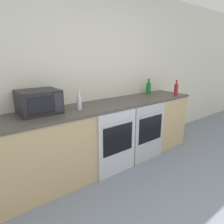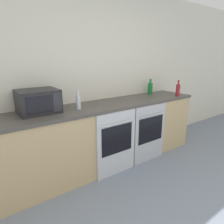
{
  "view_description": "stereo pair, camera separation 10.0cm",
  "coord_description": "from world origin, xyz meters",
  "views": [
    {
      "loc": [
        -1.57,
        -0.42,
        1.58
      ],
      "look_at": [
        0.16,
        1.81,
        0.79
      ],
      "focal_mm": 32.0,
      "sensor_mm": 36.0,
      "label": 1
    },
    {
      "loc": [
        -1.49,
        -0.48,
        1.58
      ],
      "look_at": [
        0.16,
        1.81,
        0.79
      ],
      "focal_mm": 32.0,
      "sensor_mm": 36.0,
      "label": 2
    }
  ],
  "objects": [
    {
      "name": "microwave",
      "position": [
        -0.85,
        1.9,
        1.07
      ],
      "size": [
        0.46,
        0.39,
        0.28
      ],
      "color": "#232326",
      "rests_on": "counter_back"
    },
    {
      "name": "oven_right",
      "position": [
        0.64,
        1.49,
        0.45
      ],
      "size": [
        0.61,
        0.06,
        0.89
      ],
      "color": "#B7BABF",
      "rests_on": "ground_plane"
    },
    {
      "name": "bottle_clear",
      "position": [
        -0.4,
        1.76,
        1.03
      ],
      "size": [
        0.06,
        0.06,
        0.24
      ],
      "color": "silver",
      "rests_on": "counter_back"
    },
    {
      "name": "counter_back",
      "position": [
        0.0,
        1.81,
        0.47
      ],
      "size": [
        3.25,
        0.64,
        0.93
      ],
      "color": "tan",
      "rests_on": "ground_plane"
    },
    {
      "name": "bottle_red",
      "position": [
        1.36,
        1.58,
        1.04
      ],
      "size": [
        0.07,
        0.07,
        0.27
      ],
      "color": "maroon",
      "rests_on": "counter_back"
    },
    {
      "name": "oven_left",
      "position": [
        0.0,
        1.49,
        0.45
      ],
      "size": [
        0.61,
        0.06,
        0.89
      ],
      "color": "silver",
      "rests_on": "ground_plane"
    },
    {
      "name": "bottle_green",
      "position": [
        1.12,
        1.98,
        1.04
      ],
      "size": [
        0.08,
        0.08,
        0.27
      ],
      "color": "#19722D",
      "rests_on": "counter_back"
    },
    {
      "name": "wall_back",
      "position": [
        0.0,
        2.15,
        1.3
      ],
      "size": [
        10.0,
        0.06,
        2.6
      ],
      "color": "silver",
      "rests_on": "ground_plane"
    }
  ]
}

